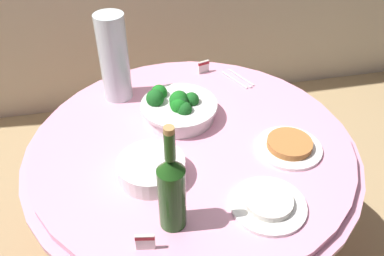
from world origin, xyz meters
TOP-DOWN VIEW (x-y plane):
  - buffet_table at (0.00, 0.00)m, footprint 1.16×1.16m
  - broccoli_bowl at (-0.02, 0.13)m, footprint 0.28×0.28m
  - plate_stack at (-0.16, -0.14)m, footprint 0.21×0.21m
  - wine_bottle at (-0.13, -0.34)m, footprint 0.07×0.07m
  - decorative_fruit_vase at (-0.23, 0.33)m, footprint 0.11×0.11m
  - serving_tongs at (0.28, 0.34)m, footprint 0.10×0.16m
  - food_plate_peanuts at (0.31, -0.12)m, footprint 0.22×0.22m
  - food_plate_rice at (0.15, -0.34)m, footprint 0.22×0.22m
  - label_placard_front at (-0.21, -0.41)m, footprint 0.05×0.02m
  - label_placard_mid at (0.14, 0.43)m, footprint 0.05×0.02m

SIDE VIEW (x-z plane):
  - buffet_table at x=0.00m, z-range 0.01..0.75m
  - serving_tongs at x=0.28m, z-range 0.74..0.75m
  - food_plate_rice at x=0.15m, z-range 0.74..0.77m
  - food_plate_peanuts at x=0.31m, z-range 0.74..0.77m
  - plate_stack at x=-0.16m, z-range 0.74..0.80m
  - label_placard_front at x=-0.21m, z-range 0.74..0.80m
  - label_placard_mid at x=0.14m, z-range 0.74..0.80m
  - broccoli_bowl at x=-0.02m, z-range 0.73..0.85m
  - wine_bottle at x=-0.13m, z-range 0.70..1.04m
  - decorative_fruit_vase at x=-0.23m, z-range 0.72..1.06m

